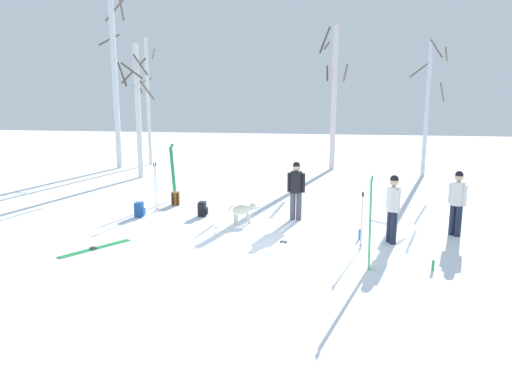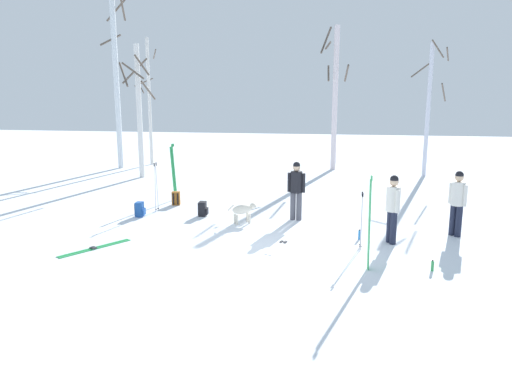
% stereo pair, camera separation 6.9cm
% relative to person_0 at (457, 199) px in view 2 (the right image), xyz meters
% --- Properties ---
extents(ground_plane, '(60.00, 60.00, 0.00)m').
position_rel_person_0_xyz_m(ground_plane, '(-4.56, -1.87, -0.98)').
color(ground_plane, white).
extents(person_0, '(0.38, 0.41, 1.72)m').
position_rel_person_0_xyz_m(person_0, '(0.00, 0.00, 0.00)').
color(person_0, '#1E2338').
rests_on(person_0, ground_plane).
extents(person_1, '(0.34, 0.49, 1.72)m').
position_rel_person_0_xyz_m(person_1, '(-1.72, -0.88, 0.00)').
color(person_1, '#1E2338').
rests_on(person_1, ground_plane).
extents(person_2, '(0.52, 0.34, 1.72)m').
position_rel_person_0_xyz_m(person_2, '(-4.22, 0.98, 0.00)').
color(person_2, '#4C4C56').
rests_on(person_2, ground_plane).
extents(dog, '(0.77, 0.54, 0.57)m').
position_rel_person_0_xyz_m(dog, '(-5.67, 0.39, -0.59)').
color(dog, beige).
rests_on(dog, ground_plane).
extents(ski_pair_planted_0, '(0.15, 0.24, 1.93)m').
position_rel_person_0_xyz_m(ski_pair_planted_0, '(-8.56, 3.05, -0.02)').
color(ski_pair_planted_0, green).
rests_on(ski_pair_planted_0, ground_plane).
extents(ski_pair_planted_1, '(0.05, 0.25, 2.02)m').
position_rel_person_0_xyz_m(ski_pair_planted_1, '(-2.42, -2.80, 0.03)').
color(ski_pair_planted_1, green).
rests_on(ski_pair_planted_1, ground_plane).
extents(ski_pair_lying_0, '(1.19, 1.65, 0.05)m').
position_rel_person_0_xyz_m(ski_pair_lying_0, '(-8.81, -2.39, -0.97)').
color(ski_pair_lying_0, green).
rests_on(ski_pair_lying_0, ground_plane).
extents(ski_pair_lying_1, '(0.69, 1.90, 0.05)m').
position_rel_person_0_xyz_m(ski_pair_lying_1, '(-4.38, -1.32, -0.97)').
color(ski_pair_lying_1, white).
rests_on(ski_pair_lying_1, ground_plane).
extents(ski_poles_0, '(0.07, 0.24, 1.38)m').
position_rel_person_0_xyz_m(ski_poles_0, '(-2.49, -1.44, -0.24)').
color(ski_poles_0, '#B2B2BC').
rests_on(ski_poles_0, ground_plane).
extents(ski_poles_1, '(0.07, 0.27, 1.53)m').
position_rel_person_0_xyz_m(ski_poles_1, '(-8.59, 1.38, -0.17)').
color(ski_poles_1, '#B2B2BC').
rests_on(ski_poles_1, ground_plane).
extents(backpack_0, '(0.29, 0.31, 0.44)m').
position_rel_person_0_xyz_m(backpack_0, '(-8.26, 2.31, -0.77)').
color(backpack_0, '#99591E').
rests_on(backpack_0, ground_plane).
extents(backpack_1, '(0.29, 0.26, 0.44)m').
position_rel_person_0_xyz_m(backpack_1, '(-8.87, 0.67, -0.77)').
color(backpack_1, '#1E4C99').
rests_on(backpack_1, ground_plane).
extents(backpack_2, '(0.29, 0.26, 0.44)m').
position_rel_person_0_xyz_m(backpack_2, '(-7.02, 1.02, -0.77)').
color(backpack_2, black).
rests_on(backpack_2, ground_plane).
extents(water_bottle_0, '(0.06, 0.06, 0.25)m').
position_rel_person_0_xyz_m(water_bottle_0, '(-1.07, -2.74, -0.86)').
color(water_bottle_0, green).
rests_on(water_bottle_0, ground_plane).
extents(water_bottle_1, '(0.06, 0.06, 0.26)m').
position_rel_person_0_xyz_m(water_bottle_1, '(-2.48, -0.70, -0.86)').
color(water_bottle_1, '#1E72BF').
rests_on(water_bottle_1, ground_plane).
extents(birch_tree_0, '(1.32, 1.14, 7.98)m').
position_rel_person_0_xyz_m(birch_tree_0, '(-13.21, 9.37, 3.09)').
color(birch_tree_0, silver).
rests_on(birch_tree_0, ground_plane).
extents(birch_tree_1, '(1.24, 1.38, 6.12)m').
position_rel_person_0_xyz_m(birch_tree_1, '(-12.14, 10.63, 2.15)').
color(birch_tree_1, silver).
rests_on(birch_tree_1, ground_plane).
extents(birch_tree_2, '(1.47, 1.63, 5.54)m').
position_rel_person_0_xyz_m(birch_tree_2, '(-11.28, 7.06, 1.98)').
color(birch_tree_2, white).
rests_on(birch_tree_2, ground_plane).
extents(birch_tree_3, '(1.31, 1.19, 6.52)m').
position_rel_person_0_xyz_m(birch_tree_3, '(-3.16, 10.40, 2.43)').
color(birch_tree_3, silver).
rests_on(birch_tree_3, ground_plane).
extents(birch_tree_4, '(1.58, 1.56, 5.69)m').
position_rel_person_0_xyz_m(birch_tree_4, '(0.80, 9.14, 2.01)').
color(birch_tree_4, silver).
rests_on(birch_tree_4, ground_plane).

